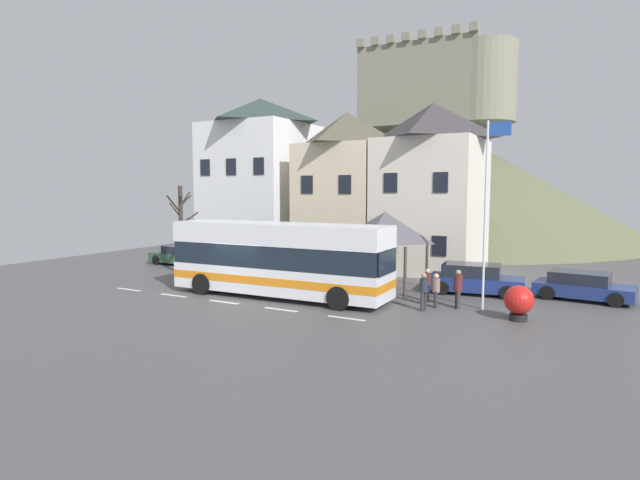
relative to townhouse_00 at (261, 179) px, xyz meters
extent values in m
cube|color=#514E50|center=(7.41, -12.41, -5.76)|extent=(40.00, 60.00, 0.06)
cube|color=silver|center=(1.41, -13.45, -5.73)|extent=(1.60, 0.20, 0.01)
cube|color=silver|center=(4.41, -13.45, -5.73)|extent=(1.60, 0.20, 0.01)
cube|color=silver|center=(7.41, -13.45, -5.73)|extent=(1.60, 0.20, 0.01)
cube|color=silver|center=(10.41, -13.45, -5.73)|extent=(1.60, 0.20, 0.01)
cube|color=silver|center=(13.41, -13.45, -5.73)|extent=(1.60, 0.20, 0.01)
cube|color=white|center=(0.00, 0.00, -0.92)|extent=(6.75, 6.82, 9.61)
pyramid|color=#2D3C38|center=(0.00, 0.00, 4.81)|extent=(6.75, 6.82, 1.85)
cube|color=black|center=(-2.25, -3.44, -3.43)|extent=(0.80, 0.06, 1.10)
cube|color=black|center=(0.00, -3.44, -3.43)|extent=(0.80, 0.06, 1.10)
cube|color=black|center=(2.25, -3.44, -3.43)|extent=(0.80, 0.06, 1.10)
cube|color=black|center=(-2.25, -3.44, 0.75)|extent=(0.80, 0.06, 1.10)
cube|color=black|center=(0.00, -3.44, 0.75)|extent=(0.80, 0.06, 1.10)
cube|color=black|center=(2.25, -3.44, 0.75)|extent=(0.80, 0.06, 1.10)
cube|color=beige|center=(7.16, -0.51, -1.82)|extent=(5.19, 5.80, 7.82)
pyramid|color=#504B3B|center=(7.16, -0.51, 3.15)|extent=(5.19, 5.80, 2.13)
cube|color=black|center=(5.86, -3.44, -3.86)|extent=(0.80, 0.06, 1.10)
cube|color=black|center=(8.46, -3.44, -3.86)|extent=(0.80, 0.06, 1.10)
cube|color=black|center=(5.86, -3.44, -0.46)|extent=(0.80, 0.06, 1.10)
cube|color=black|center=(8.46, -3.44, -0.46)|extent=(0.80, 0.06, 1.10)
cube|color=silver|center=(12.76, -0.26, -1.77)|extent=(5.73, 6.29, 7.93)
pyramid|color=#393538|center=(12.76, -0.26, 3.29)|extent=(5.73, 6.29, 2.18)
cube|color=black|center=(11.32, -3.44, -3.83)|extent=(0.80, 0.06, 1.10)
cube|color=black|center=(14.19, -3.44, -3.83)|extent=(0.80, 0.06, 1.10)
cube|color=black|center=(11.32, -3.44, -0.39)|extent=(0.80, 0.06, 1.10)
cube|color=black|center=(14.19, -3.44, -0.39)|extent=(0.80, 0.06, 1.10)
cone|color=#5E6445|center=(5.78, 22.68, 0.35)|extent=(42.58, 42.58, 12.17)
cube|color=gray|center=(5.78, 22.68, 9.32)|extent=(11.71, 11.71, 7.70)
cylinder|color=gray|center=(11.63, 19.75, 9.11)|extent=(5.97, 5.97, 7.29)
cube|color=gray|center=(0.31, 16.82, 13.54)|extent=(0.78, 0.70, 0.76)
cube|color=gray|center=(1.87, 16.82, 13.54)|extent=(0.78, 0.70, 0.76)
cube|color=gray|center=(3.43, 16.82, 13.54)|extent=(0.78, 0.70, 0.76)
cube|color=gray|center=(5.00, 16.82, 13.54)|extent=(0.78, 0.70, 0.76)
cube|color=gray|center=(6.56, 16.82, 13.54)|extent=(0.78, 0.70, 0.76)
cube|color=gray|center=(8.12, 16.82, 13.54)|extent=(0.78, 0.70, 0.76)
cube|color=gray|center=(9.68, 16.82, 13.54)|extent=(0.78, 0.70, 0.76)
cube|color=gray|center=(11.24, 16.82, 13.54)|extent=(0.78, 0.70, 0.76)
cube|color=white|center=(8.94, -11.35, -4.88)|extent=(10.55, 2.70, 1.20)
cube|color=orange|center=(8.94, -11.35, -4.82)|extent=(10.57, 2.72, 0.36)
cube|color=#19232D|center=(8.94, -11.35, -3.77)|extent=(10.45, 2.66, 1.01)
cube|color=white|center=(8.94, -11.35, -2.79)|extent=(10.55, 2.70, 0.95)
cube|color=#19232D|center=(14.20, -11.21, -3.77)|extent=(0.12, 2.03, 0.97)
cylinder|color=black|center=(12.47, -10.10, -5.23)|extent=(1.01, 0.31, 1.00)
cylinder|color=black|center=(12.54, -12.41, -5.23)|extent=(1.01, 0.31, 1.00)
cylinder|color=black|center=(5.35, -10.30, -5.23)|extent=(1.01, 0.31, 1.00)
cylinder|color=black|center=(5.41, -12.61, -5.23)|extent=(1.01, 0.31, 1.00)
cylinder|color=#473D33|center=(10.93, -5.77, -4.53)|extent=(0.14, 0.14, 2.40)
cylinder|color=#473D33|center=(14.23, -5.77, -4.53)|extent=(0.14, 0.14, 2.40)
cylinder|color=#473D33|center=(10.93, -9.07, -4.53)|extent=(0.14, 0.14, 2.40)
cylinder|color=#473D33|center=(14.23, -9.07, -4.53)|extent=(0.14, 0.14, 2.40)
pyramid|color=#544F57|center=(12.58, -7.42, -2.60)|extent=(3.60, 3.60, 1.47)
cube|color=#305B34|center=(4.82, -5.30, -5.24)|extent=(4.63, 2.23, 0.62)
cube|color=#1E232D|center=(5.05, -5.28, -4.65)|extent=(2.83, 1.84, 0.56)
cylinder|color=black|center=(3.44, -6.30, -5.41)|extent=(0.66, 0.26, 0.64)
cylinder|color=black|center=(3.27, -4.59, -5.41)|extent=(0.66, 0.26, 0.64)
cylinder|color=black|center=(6.38, -6.01, -5.41)|extent=(0.66, 0.26, 0.64)
cylinder|color=black|center=(6.21, -4.30, -5.41)|extent=(0.66, 0.26, 0.64)
cube|color=navy|center=(16.77, -6.21, -5.23)|extent=(4.53, 2.33, 0.65)
cube|color=#1E232D|center=(16.55, -6.23, -4.61)|extent=(2.78, 1.91, 0.59)
cylinder|color=black|center=(18.10, -5.16, -5.41)|extent=(0.66, 0.27, 0.64)
cylinder|color=black|center=(18.30, -6.92, -5.41)|extent=(0.66, 0.27, 0.64)
cylinder|color=black|center=(15.24, -5.49, -5.41)|extent=(0.66, 0.27, 0.64)
cylinder|color=black|center=(15.44, -7.25, -5.41)|extent=(0.66, 0.27, 0.64)
cube|color=#30523B|center=(-2.30, -5.85, -5.25)|extent=(4.63, 1.98, 0.60)
cube|color=#1E232D|center=(-2.07, -5.86, -4.71)|extent=(2.81, 1.67, 0.48)
cylinder|color=black|center=(-3.84, -6.59, -5.41)|extent=(0.65, 0.23, 0.64)
cylinder|color=black|center=(-3.75, -4.94, -5.41)|extent=(0.65, 0.23, 0.64)
cylinder|color=black|center=(-0.85, -6.75, -5.41)|extent=(0.65, 0.23, 0.64)
cylinder|color=black|center=(-0.76, -5.10, -5.41)|extent=(0.65, 0.23, 0.64)
cube|color=navy|center=(21.35, -5.31, -5.27)|extent=(4.25, 2.34, 0.55)
cube|color=#1E232D|center=(21.14, -5.28, -4.73)|extent=(2.61, 1.93, 0.53)
cylinder|color=black|center=(22.78, -4.56, -5.41)|extent=(0.66, 0.27, 0.64)
cylinder|color=black|center=(22.57, -6.36, -5.41)|extent=(0.66, 0.27, 0.64)
cylinder|color=black|center=(20.12, -4.25, -5.41)|extent=(0.66, 0.27, 0.64)
cylinder|color=black|center=(19.91, -6.06, -5.41)|extent=(0.66, 0.27, 0.64)
cylinder|color=black|center=(15.31, -9.13, -5.35)|extent=(0.15, 0.15, 0.76)
cylinder|color=black|center=(15.21, -8.98, -5.35)|extent=(0.15, 0.15, 0.76)
cylinder|color=#512323|center=(15.26, -9.05, -4.74)|extent=(0.28, 0.28, 0.57)
sphere|color=#D1AD89|center=(15.26, -9.05, -4.36)|extent=(0.20, 0.20, 0.20)
cylinder|color=#38332D|center=(16.80, -9.78, -5.34)|extent=(0.18, 0.18, 0.79)
cylinder|color=#38332D|center=(16.71, -9.58, -5.34)|extent=(0.18, 0.18, 0.79)
cylinder|color=#512323|center=(16.76, -9.68, -4.66)|extent=(0.36, 0.36, 0.66)
sphere|color=#9E7A60|center=(16.76, -9.68, -4.22)|extent=(0.23, 0.23, 0.23)
cylinder|color=#2D2D38|center=(15.68, -10.75, -5.31)|extent=(0.15, 0.15, 0.84)
cylinder|color=#2D2D38|center=(15.62, -10.94, -5.31)|extent=(0.15, 0.15, 0.84)
cylinder|color=#232B38|center=(15.65, -10.85, -4.66)|extent=(0.33, 0.33, 0.56)
sphere|color=#9E7A60|center=(15.65, -10.85, -4.27)|extent=(0.22, 0.22, 0.22)
cylinder|color=#2D2D38|center=(15.95, -10.09, -5.38)|extent=(0.15, 0.15, 0.71)
cylinder|color=#2D2D38|center=(15.89, -9.90, -5.38)|extent=(0.15, 0.15, 0.71)
cylinder|color=#7F6B56|center=(15.92, -10.00, -4.79)|extent=(0.32, 0.32, 0.57)
sphere|color=#D1AD89|center=(15.92, -10.00, -4.39)|extent=(0.22, 0.22, 0.22)
cube|color=brown|center=(10.17, -5.81, -5.28)|extent=(1.63, 0.45, 0.08)
cube|color=brown|center=(10.17, -5.59, -5.06)|extent=(1.63, 0.06, 0.40)
cube|color=#2D2D33|center=(9.43, -5.81, -5.51)|extent=(0.08, 0.36, 0.45)
cube|color=#2D2D33|center=(10.90, -5.81, -5.51)|extent=(0.08, 0.36, 0.45)
cylinder|color=silver|center=(17.71, -9.38, -1.88)|extent=(0.10, 0.10, 7.71)
cube|color=#264CA5|center=(18.16, -9.38, 1.63)|extent=(0.90, 0.03, 0.56)
cylinder|color=black|center=(19.29, -10.65, -5.61)|extent=(0.66, 0.66, 0.25)
sphere|color=red|center=(19.29, -10.65, -4.93)|extent=(1.10, 1.10, 1.10)
cylinder|color=#382D28|center=(0.49, -8.76, -3.14)|extent=(0.24, 0.24, 5.18)
cylinder|color=#382D28|center=(0.03, -8.73, -1.96)|extent=(0.98, 0.16, 0.89)
cylinder|color=#382D28|center=(0.45, -8.39, -2.62)|extent=(0.17, 0.78, 0.43)
cylinder|color=#382D28|center=(0.74, -8.31, -2.45)|extent=(0.62, 0.99, 0.78)
cylinder|color=#382D28|center=(0.55, -9.34, -1.61)|extent=(0.23, 1.24, 1.08)
cylinder|color=#382D28|center=(0.77, -9.06, -1.31)|extent=(0.66, 0.69, 0.51)
cylinder|color=#382D28|center=(0.56, -8.40, -1.41)|extent=(0.25, 0.79, 0.68)
cylinder|color=#382D28|center=(0.65, -8.54, -1.30)|extent=(0.44, 0.56, 0.83)
camera|label=1|loc=(21.86, -31.07, -0.79)|focal=28.94mm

